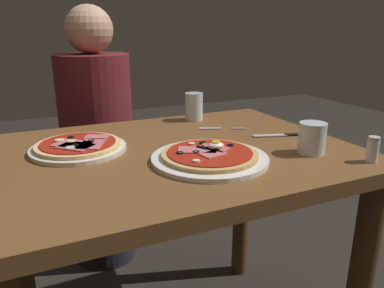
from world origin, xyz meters
TOP-DOWN VIEW (x-y plane):
  - dining_table at (0.00, 0.00)m, footprint 1.02×0.76m
  - pizza_foreground at (0.05, -0.13)m, footprint 0.30×0.30m
  - pizza_across_left at (-0.24, 0.10)m, footprint 0.26×0.26m
  - water_glass_near at (0.20, 0.29)m, footprint 0.07×0.07m
  - water_glass_far at (0.34, -0.19)m, footprint 0.07×0.07m
  - fork at (0.22, 0.14)m, footprint 0.15×0.08m
  - knife at (0.39, -0.02)m, footprint 0.19×0.08m
  - salt_shaker at (0.43, -0.31)m, footprint 0.03×0.03m
  - diner_person at (-0.09, 0.71)m, footprint 0.32×0.32m

SIDE VIEW (x-z plane):
  - diner_person at x=-0.09m, z-range -0.03..1.15m
  - dining_table at x=0.00m, z-range 0.24..1.00m
  - fork at x=0.22m, z-range 0.76..0.76m
  - knife at x=0.39m, z-range 0.76..0.76m
  - pizza_foreground at x=0.05m, z-range 0.74..0.79m
  - pizza_across_left at x=-0.24m, z-range 0.75..0.78m
  - salt_shaker at x=0.43m, z-range 0.76..0.82m
  - water_glass_far at x=0.34m, z-range 0.75..0.84m
  - water_glass_near at x=0.20m, z-range 0.75..0.85m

